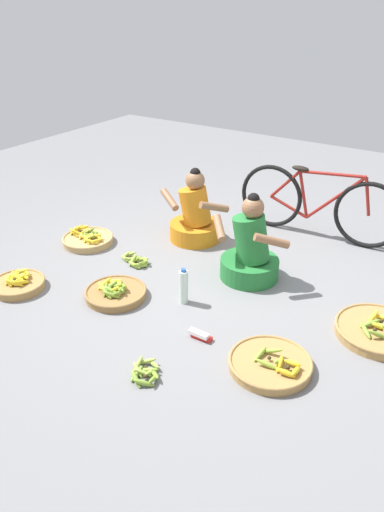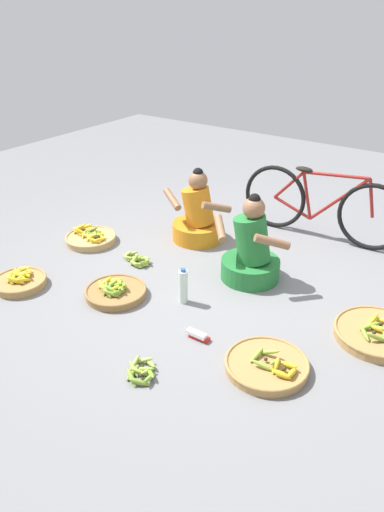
{
  "view_description": "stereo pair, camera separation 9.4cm",
  "coord_description": "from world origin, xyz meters",
  "px_view_note": "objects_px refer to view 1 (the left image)",
  "views": [
    {
      "loc": [
        1.98,
        -3.21,
        2.25
      ],
      "look_at": [
        0.0,
        -0.2,
        0.35
      ],
      "focal_mm": 34.86,
      "sensor_mm": 36.0,
      "label": 1
    },
    {
      "loc": [
        2.06,
        -3.15,
        2.25
      ],
      "look_at": [
        0.0,
        -0.2,
        0.35
      ],
      "focal_mm": 34.86,
      "sensor_mm": 36.0,
      "label": 2
    }
  ],
  "objects_px": {
    "vendor_woman_behind": "(195,218)",
    "banana_basket_front_left": "(115,292)",
    "packet_carton_stack": "(200,335)",
    "bicycle_leaning": "(317,204)",
    "banana_basket_mid_right": "(18,283)",
    "loose_bananas_front_center": "(146,372)",
    "water_bottle": "(184,287)",
    "vendor_woman_front": "(250,252)",
    "banana_basket_mid_left": "(88,239)",
    "banana_basket_back_right": "(271,364)",
    "banana_basket_near_bicycle": "(379,330)",
    "loose_bananas_near_vendor": "(136,260)"
  },
  "relations": [
    {
      "from": "vendor_woman_behind",
      "to": "banana_basket_front_left",
      "type": "relative_size",
      "value": 1.47
    },
    {
      "from": "packet_carton_stack",
      "to": "vendor_woman_behind",
      "type": "bearing_deg",
      "value": 124.37
    },
    {
      "from": "bicycle_leaning",
      "to": "banana_basket_mid_right",
      "type": "height_order",
      "value": "bicycle_leaning"
    },
    {
      "from": "banana_basket_mid_right",
      "to": "loose_bananas_front_center",
      "type": "height_order",
      "value": "banana_basket_mid_right"
    },
    {
      "from": "water_bottle",
      "to": "vendor_woman_front",
      "type": "bearing_deg",
      "value": 68.75
    },
    {
      "from": "banana_basket_front_left",
      "to": "vendor_woman_behind",
      "type": "bearing_deg",
      "value": 92.5
    },
    {
      "from": "bicycle_leaning",
      "to": "vendor_woman_behind",
      "type": "bearing_deg",
      "value": -143.02
    },
    {
      "from": "banana_basket_front_left",
      "to": "loose_bananas_front_center",
      "type": "relative_size",
      "value": 1.83
    },
    {
      "from": "bicycle_leaning",
      "to": "packet_carton_stack",
      "type": "height_order",
      "value": "bicycle_leaning"
    },
    {
      "from": "banana_basket_front_left",
      "to": "banana_basket_mid_right",
      "type": "distance_m",
      "value": 0.87
    },
    {
      "from": "vendor_woman_front",
      "to": "banana_basket_mid_left",
      "type": "xyz_separation_m",
      "value": [
        -1.69,
        -0.29,
        -0.21
      ]
    },
    {
      "from": "banana_basket_back_right",
      "to": "banana_basket_mid_left",
      "type": "height_order",
      "value": "banana_basket_mid_left"
    },
    {
      "from": "banana_basket_near_bicycle",
      "to": "water_bottle",
      "type": "relative_size",
      "value": 2.07
    },
    {
      "from": "banana_basket_back_right",
      "to": "loose_bananas_near_vendor",
      "type": "height_order",
      "value": "banana_basket_back_right"
    },
    {
      "from": "bicycle_leaning",
      "to": "loose_bananas_near_vendor",
      "type": "relative_size",
      "value": 4.95
    },
    {
      "from": "vendor_woman_behind",
      "to": "loose_bananas_near_vendor",
      "type": "height_order",
      "value": "vendor_woman_behind"
    },
    {
      "from": "banana_basket_mid_left",
      "to": "water_bottle",
      "type": "height_order",
      "value": "water_bottle"
    },
    {
      "from": "water_bottle",
      "to": "packet_carton_stack",
      "type": "xyz_separation_m",
      "value": [
        0.38,
        -0.34,
        -0.12
      ]
    },
    {
      "from": "banana_basket_front_left",
      "to": "loose_bananas_front_center",
      "type": "xyz_separation_m",
      "value": [
        0.81,
        -0.63,
        -0.02
      ]
    },
    {
      "from": "banana_basket_back_right",
      "to": "loose_bananas_front_center",
      "type": "height_order",
      "value": "banana_basket_back_right"
    },
    {
      "from": "banana_basket_front_left",
      "to": "water_bottle",
      "type": "relative_size",
      "value": 1.66
    },
    {
      "from": "bicycle_leaning",
      "to": "packet_carton_stack",
      "type": "bearing_deg",
      "value": -91.23
    },
    {
      "from": "vendor_woman_front",
      "to": "bicycle_leaning",
      "type": "relative_size",
      "value": 0.47
    },
    {
      "from": "packet_carton_stack",
      "to": "water_bottle",
      "type": "bearing_deg",
      "value": 137.9
    },
    {
      "from": "vendor_woman_behind",
      "to": "banana_basket_front_left",
      "type": "bearing_deg",
      "value": -87.5
    },
    {
      "from": "vendor_woman_front",
      "to": "bicycle_leaning",
      "type": "bearing_deg",
      "value": 81.62
    },
    {
      "from": "bicycle_leaning",
      "to": "water_bottle",
      "type": "relative_size",
      "value": 5.46
    },
    {
      "from": "vendor_woman_front",
      "to": "banana_basket_near_bicycle",
      "type": "bearing_deg",
      "value": -11.02
    },
    {
      "from": "loose_bananas_front_center",
      "to": "banana_basket_back_right",
      "type": "bearing_deg",
      "value": 38.27
    },
    {
      "from": "banana_basket_mid_right",
      "to": "loose_bananas_near_vendor",
      "type": "bearing_deg",
      "value": 58.82
    },
    {
      "from": "loose_bananas_near_vendor",
      "to": "packet_carton_stack",
      "type": "distance_m",
      "value": 1.31
    },
    {
      "from": "banana_basket_mid_right",
      "to": "packet_carton_stack",
      "type": "bearing_deg",
      "value": 8.81
    },
    {
      "from": "banana_basket_near_bicycle",
      "to": "vendor_woman_front",
      "type": "bearing_deg",
      "value": 168.98
    },
    {
      "from": "packet_carton_stack",
      "to": "banana_basket_near_bicycle",
      "type": "bearing_deg",
      "value": 35.13
    },
    {
      "from": "bicycle_leaning",
      "to": "banana_basket_near_bicycle",
      "type": "height_order",
      "value": "bicycle_leaning"
    },
    {
      "from": "loose_bananas_front_center",
      "to": "banana_basket_front_left",
      "type": "bearing_deg",
      "value": 142.22
    },
    {
      "from": "banana_basket_back_right",
      "to": "loose_bananas_front_center",
      "type": "xyz_separation_m",
      "value": [
        -0.66,
        -0.52,
        -0.01
      ]
    },
    {
      "from": "loose_bananas_front_center",
      "to": "packet_carton_stack",
      "type": "relative_size",
      "value": 1.57
    },
    {
      "from": "banana_basket_mid_left",
      "to": "loose_bananas_front_center",
      "type": "distance_m",
      "value": 2.13
    },
    {
      "from": "banana_basket_mid_right",
      "to": "loose_bananas_near_vendor",
      "type": "xyz_separation_m",
      "value": [
        0.55,
        0.91,
        -0.02
      ]
    },
    {
      "from": "banana_basket_mid_right",
      "to": "packet_carton_stack",
      "type": "xyz_separation_m",
      "value": [
        1.69,
        0.26,
        -0.02
      ]
    },
    {
      "from": "banana_basket_near_bicycle",
      "to": "banana_basket_mid_right",
      "type": "relative_size",
      "value": 1.42
    },
    {
      "from": "banana_basket_mid_right",
      "to": "banana_basket_near_bicycle",
      "type": "bearing_deg",
      "value": 20.3
    },
    {
      "from": "loose_bananas_front_center",
      "to": "packet_carton_stack",
      "type": "xyz_separation_m",
      "value": [
        0.09,
        0.54,
        0.0
      ]
    },
    {
      "from": "loose_bananas_near_vendor",
      "to": "banana_basket_front_left",
      "type": "bearing_deg",
      "value": -66.8
    },
    {
      "from": "packet_carton_stack",
      "to": "loose_bananas_front_center",
      "type": "bearing_deg",
      "value": -99.36
    },
    {
      "from": "vendor_woman_front",
      "to": "banana_basket_mid_right",
      "type": "height_order",
      "value": "vendor_woman_front"
    },
    {
      "from": "vendor_woman_behind",
      "to": "banana_basket_back_right",
      "type": "distance_m",
      "value": 2.09
    },
    {
      "from": "vendor_woman_behind",
      "to": "banana_basket_mid_left",
      "type": "xyz_separation_m",
      "value": [
        -0.86,
        -0.68,
        -0.19
      ]
    },
    {
      "from": "vendor_woman_front",
      "to": "banana_basket_front_left",
      "type": "relative_size",
      "value": 1.54
    }
  ]
}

